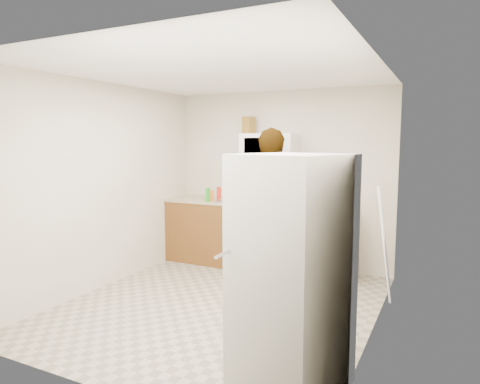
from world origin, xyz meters
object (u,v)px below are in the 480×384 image
Objects in this scene: microwave at (269,148)px; saucepan at (259,196)px; kettle at (324,199)px; gas_range at (265,235)px; person at (271,206)px; fridge at (291,272)px.

saucepan is at bearing -174.76° from microwave.
saucepan is at bearing -172.56° from kettle.
saucepan is at bearing 140.45° from gas_range.
person is 9.45× the size of saucepan.
gas_range is 2.91m from fridge.
person is at bearing -55.37° from saucepan.
microwave is (0.00, 0.13, 1.21)m from gas_range.
gas_range reaches higher than kettle.
microwave is at bearing 90.00° from gas_range.
gas_range is 1.49× the size of microwave.
person is at bearing -123.23° from kettle.
microwave reaches higher than fridge.
gas_range is 0.66× the size of fridge.
microwave is 3.67× the size of saucepan.
saucepan is at bearing 134.31° from fridge.
kettle is (0.80, 0.09, 0.54)m from gas_range.
kettle is (-0.49, 2.67, 0.18)m from fridge.
microwave is 0.45× the size of fridge.
kettle is 0.90× the size of saucepan.
fridge reaches higher than kettle.
kettle is at bearing 116.68° from fridge.
gas_range is 1.22m from microwave.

